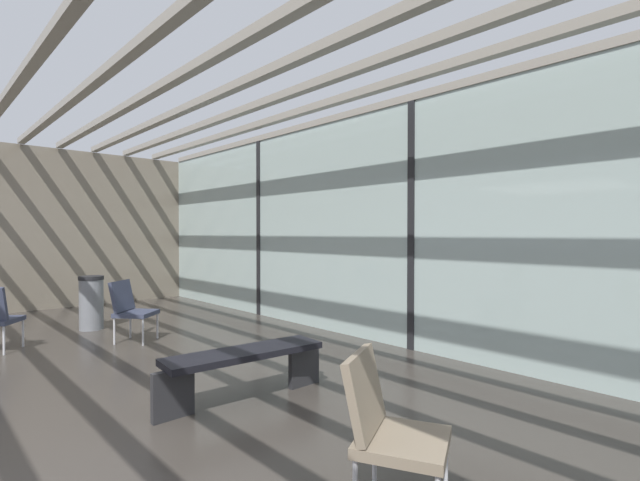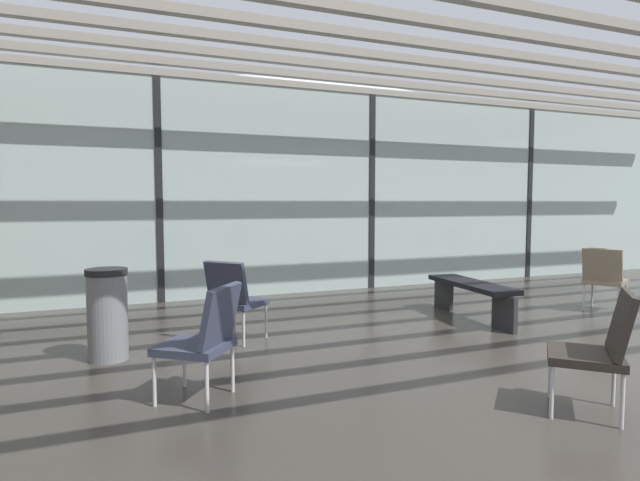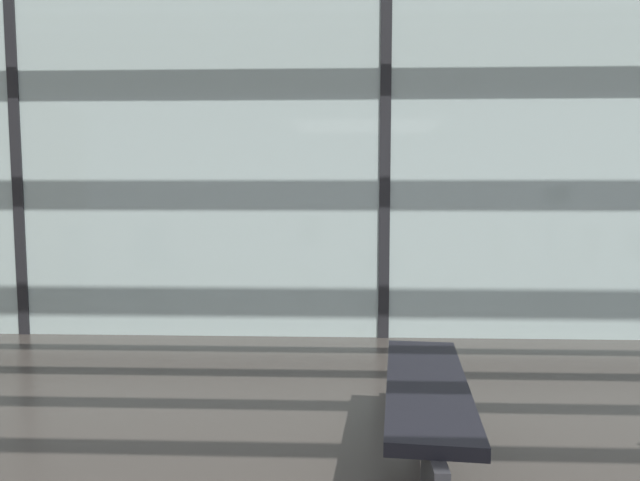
{
  "view_description": "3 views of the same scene",
  "coord_description": "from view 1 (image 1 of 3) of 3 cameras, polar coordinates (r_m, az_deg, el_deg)",
  "views": [
    {
      "loc": [
        3.52,
        0.25,
        1.55
      ],
      "look_at": [
        0.35,
        3.18,
        1.48
      ],
      "focal_mm": 25.09,
      "sensor_mm": 36.0,
      "label": 1
    },
    {
      "loc": [
        -4.24,
        -2.8,
        1.48
      ],
      "look_at": [
        -0.68,
        5.84,
        0.79
      ],
      "focal_mm": 29.33,
      "sensor_mm": 36.0,
      "label": 2
    },
    {
      "loc": [
        -0.39,
        -0.36,
        1.45
      ],
      "look_at": [
        -0.58,
        4.51,
        0.99
      ],
      "focal_mm": 32.96,
      "sensor_mm": 36.0,
      "label": 3
    }
  ],
  "objects": [
    {
      "name": "parked_airplane",
      "position": [
        9.52,
        28.22,
        4.99
      ],
      "size": [
        13.35,
        4.48,
        4.48
      ],
      "color": "silver",
      "rests_on": "ground"
    },
    {
      "name": "ceiling_slats",
      "position": [
        4.28,
        -17.82,
        25.7
      ],
      "size": [
        13.72,
        6.72,
        0.1
      ],
      "color": "gray",
      "rests_on": "glass_curtain_wall"
    },
    {
      "name": "waiting_bench",
      "position": [
        4.33,
        -9.55,
        -14.96
      ],
      "size": [
        0.54,
        1.69,
        0.47
      ],
      "rotation": [
        0.0,
        0.0,
        1.48
      ],
      "color": "black",
      "rests_on": "ground"
    },
    {
      "name": "glass_curtain_wall",
      "position": [
        6.07,
        11.79,
        1.85
      ],
      "size": [
        14.0,
        0.08,
        3.29
      ],
      "primitive_type": "cube",
      "color": "#A3B7B2",
      "rests_on": "ground"
    },
    {
      "name": "window_mullion_1",
      "position": [
        6.07,
        11.79,
        1.85
      ],
      "size": [
        0.1,
        0.12,
        3.29
      ],
      "primitive_type": "cube",
      "color": "black",
      "rests_on": "ground"
    },
    {
      "name": "lounge_chair_0",
      "position": [
        7.01,
        -23.02,
        -7.79
      ],
      "size": [
        0.71,
        0.71,
        0.87
      ],
      "rotation": [
        0.0,
        0.0,
        2.28
      ],
      "color": "#33384C",
      "rests_on": "ground"
    },
    {
      "name": "window_mullion_0",
      "position": [
        8.59,
        -7.6,
        1.58
      ],
      "size": [
        0.1,
        0.12,
        3.29
      ],
      "primitive_type": "cube",
      "color": "black",
      "rests_on": "ground"
    },
    {
      "name": "side_wall_left_panels",
      "position": [
        10.56,
        -35.45,
        1.29
      ],
      "size": [
        0.1,
        11.2,
        3.29
      ],
      "primitive_type": "cube",
      "color": "#756B5B",
      "rests_on": "ground"
    },
    {
      "name": "trash_bin",
      "position": [
        8.14,
        -27.14,
        -7.05
      ],
      "size": [
        0.38,
        0.38,
        0.86
      ],
      "color": "slate",
      "rests_on": "ground"
    },
    {
      "name": "lounge_chair_4",
      "position": [
        2.71,
        8.51,
        -21.98
      ],
      "size": [
        0.68,
        0.66,
        0.87
      ],
      "rotation": [
        0.0,
        0.0,
        2.03
      ],
      "color": "#7F705B",
      "rests_on": "ground"
    }
  ]
}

